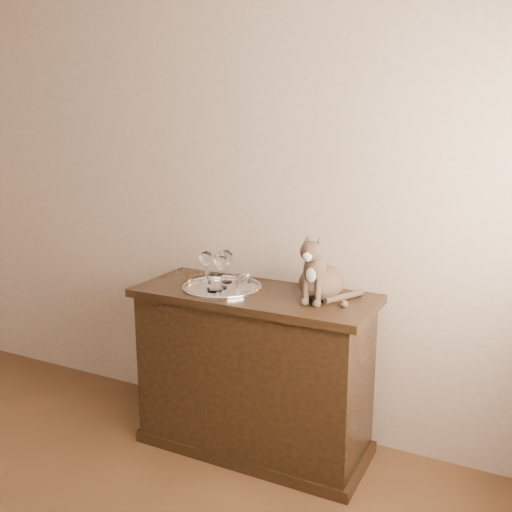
{
  "coord_description": "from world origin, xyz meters",
  "views": [
    {
      "loc": [
        1.82,
        -0.47,
        1.66
      ],
      "look_at": [
        0.61,
        1.95,
        1.03
      ],
      "focal_mm": 40.0,
      "sensor_mm": 36.0,
      "label": 1
    }
  ],
  "objects_px": {
    "wine_glass_a": "(206,266)",
    "tumbler_b": "(215,283)",
    "wine_glass_b": "(227,266)",
    "tumbler_c": "(243,283)",
    "wine_glass_d": "(221,270)",
    "cat": "(322,266)",
    "tray": "(222,288)",
    "sideboard": "(254,372)"
  },
  "relations": [
    {
      "from": "wine_glass_a",
      "to": "tumbler_b",
      "type": "bearing_deg",
      "value": -44.49
    },
    {
      "from": "wine_glass_b",
      "to": "tumbler_c",
      "type": "xyz_separation_m",
      "value": [
        0.16,
        -0.12,
        -0.04
      ]
    },
    {
      "from": "wine_glass_d",
      "to": "tumbler_b",
      "type": "bearing_deg",
      "value": -88.29
    },
    {
      "from": "wine_glass_d",
      "to": "cat",
      "type": "relative_size",
      "value": 0.57
    },
    {
      "from": "tray",
      "to": "tumbler_b",
      "type": "relative_size",
      "value": 4.7
    },
    {
      "from": "tray",
      "to": "wine_glass_d",
      "type": "height_order",
      "value": "wine_glass_d"
    },
    {
      "from": "sideboard",
      "to": "wine_glass_d",
      "type": "xyz_separation_m",
      "value": [
        -0.17,
        -0.04,
        0.53
      ]
    },
    {
      "from": "wine_glass_a",
      "to": "tumbler_b",
      "type": "xyz_separation_m",
      "value": [
        0.12,
        -0.12,
        -0.04
      ]
    },
    {
      "from": "wine_glass_b",
      "to": "wine_glass_d",
      "type": "height_order",
      "value": "wine_glass_d"
    },
    {
      "from": "sideboard",
      "to": "tray",
      "type": "bearing_deg",
      "value": -169.72
    },
    {
      "from": "tray",
      "to": "sideboard",
      "type": "bearing_deg",
      "value": 10.28
    },
    {
      "from": "wine_glass_a",
      "to": "wine_glass_b",
      "type": "distance_m",
      "value": 0.11
    },
    {
      "from": "wine_glass_b",
      "to": "tumbler_c",
      "type": "distance_m",
      "value": 0.2
    },
    {
      "from": "tray",
      "to": "wine_glass_a",
      "type": "bearing_deg",
      "value": 159.4
    },
    {
      "from": "sideboard",
      "to": "wine_glass_b",
      "type": "height_order",
      "value": "wine_glass_b"
    },
    {
      "from": "tumbler_b",
      "to": "tumbler_c",
      "type": "distance_m",
      "value": 0.14
    },
    {
      "from": "wine_glass_a",
      "to": "tumbler_c",
      "type": "distance_m",
      "value": 0.26
    },
    {
      "from": "wine_glass_b",
      "to": "tumbler_b",
      "type": "bearing_deg",
      "value": -79.79
    },
    {
      "from": "tray",
      "to": "tumbler_b",
      "type": "bearing_deg",
      "value": -89.59
    },
    {
      "from": "wine_glass_d",
      "to": "tumbler_c",
      "type": "distance_m",
      "value": 0.14
    },
    {
      "from": "wine_glass_a",
      "to": "tumbler_c",
      "type": "bearing_deg",
      "value": -12.7
    },
    {
      "from": "wine_glass_d",
      "to": "tumbler_b",
      "type": "height_order",
      "value": "wine_glass_d"
    },
    {
      "from": "wine_glass_d",
      "to": "cat",
      "type": "distance_m",
      "value": 0.51
    },
    {
      "from": "tray",
      "to": "wine_glass_a",
      "type": "distance_m",
      "value": 0.16
    },
    {
      "from": "sideboard",
      "to": "tumbler_c",
      "type": "relative_size",
      "value": 14.41
    },
    {
      "from": "tray",
      "to": "cat",
      "type": "height_order",
      "value": "cat"
    },
    {
      "from": "tumbler_c",
      "to": "wine_glass_a",
      "type": "bearing_deg",
      "value": 167.3
    },
    {
      "from": "tumbler_c",
      "to": "cat",
      "type": "xyz_separation_m",
      "value": [
        0.37,
        0.09,
        0.11
      ]
    },
    {
      "from": "wine_glass_a",
      "to": "wine_glass_d",
      "type": "distance_m",
      "value": 0.13
    },
    {
      "from": "wine_glass_d",
      "to": "wine_glass_a",
      "type": "bearing_deg",
      "value": 155.93
    },
    {
      "from": "sideboard",
      "to": "tumbler_c",
      "type": "height_order",
      "value": "tumbler_c"
    },
    {
      "from": "tray",
      "to": "tumbler_c",
      "type": "relative_size",
      "value": 4.8
    },
    {
      "from": "wine_glass_d",
      "to": "tray",
      "type": "bearing_deg",
      "value": 79.73
    },
    {
      "from": "sideboard",
      "to": "cat",
      "type": "distance_m",
      "value": 0.68
    },
    {
      "from": "sideboard",
      "to": "tumbler_c",
      "type": "distance_m",
      "value": 0.48
    },
    {
      "from": "wine_glass_b",
      "to": "wine_glass_d",
      "type": "relative_size",
      "value": 0.93
    },
    {
      "from": "wine_glass_a",
      "to": "cat",
      "type": "xyz_separation_m",
      "value": [
        0.62,
        0.03,
        0.07
      ]
    },
    {
      "from": "wine_glass_a",
      "to": "wine_glass_d",
      "type": "bearing_deg",
      "value": -24.07
    },
    {
      "from": "wine_glass_b",
      "to": "sideboard",
      "type": "bearing_deg",
      "value": -20.83
    },
    {
      "from": "wine_glass_a",
      "to": "cat",
      "type": "bearing_deg",
      "value": 2.84
    },
    {
      "from": "wine_glass_a",
      "to": "wine_glass_b",
      "type": "relative_size",
      "value": 1.01
    },
    {
      "from": "wine_glass_d",
      "to": "cat",
      "type": "xyz_separation_m",
      "value": [
        0.5,
        0.08,
        0.06
      ]
    }
  ]
}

